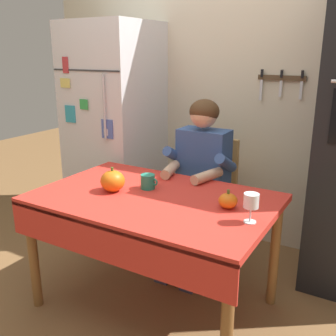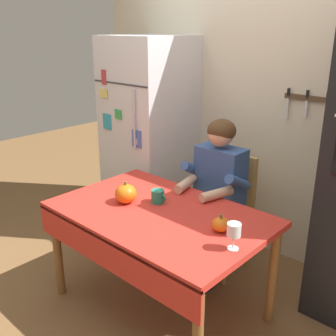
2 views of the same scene
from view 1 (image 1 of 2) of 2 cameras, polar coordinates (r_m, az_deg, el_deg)
ground_plane at (r=2.58m, az=-3.20°, el=-20.40°), size 10.00×10.00×0.00m
back_wall_assembly at (r=3.25m, az=10.75°, el=11.97°), size 3.70×0.13×2.60m
refrigerator at (r=3.45m, az=-7.79°, el=5.67°), size 0.68×0.71×1.80m
dining_table at (r=2.30m, az=-2.40°, el=-6.27°), size 1.40×0.90×0.74m
chair_behind_person at (r=3.00m, az=6.12°, el=-3.73°), size 0.40×0.40×0.93m
seated_person at (r=2.76m, az=4.63°, el=-0.53°), size 0.47×0.55×1.25m
coffee_mug at (r=2.40m, az=-2.97°, el=-2.01°), size 0.12×0.09×0.09m
wine_glass at (r=1.95m, az=12.18°, el=-4.92°), size 0.08×0.08×0.15m
pumpkin_large at (r=2.13m, az=8.84°, el=-4.80°), size 0.10×0.10×0.11m
pumpkin_medium at (r=2.37m, az=-8.17°, el=-1.90°), size 0.15×0.15×0.15m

